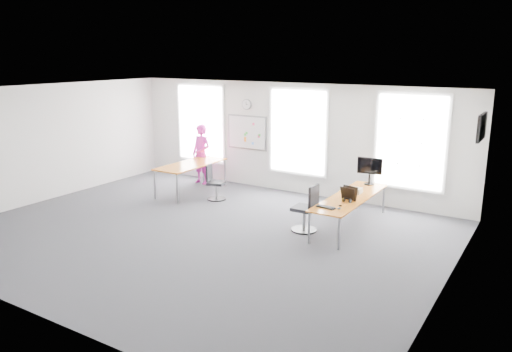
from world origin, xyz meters
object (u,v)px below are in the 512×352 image
Objects in this scene: person at (201,154)px; headphones at (347,200)px; chair_left at (214,184)px; keyboard at (326,207)px; desk_right at (350,199)px; monitor at (370,168)px; desk_left at (191,166)px; chair_right at (307,211)px.

headphones is (5.26, -1.81, -0.13)m from person.
keyboard is at bearing -125.77° from chair_left.
person reaches higher than desk_right.
person reaches higher than keyboard.
person is 4.39× the size of keyboard.
monitor is at bearing 95.38° from keyboard.
keyboard is (4.67, -1.46, -0.03)m from desk_left.
chair_right is at bearing 160.76° from keyboard.
desk_right is at bearing 135.95° from chair_right.
keyboard is (3.71, -1.21, 0.30)m from chair_left.
monitor is (-0.01, 1.22, 0.44)m from desk_right.
person is (-5.17, 1.36, 0.22)m from desk_right.
desk_left is at bearing 174.94° from desk_right.
person is 2.67× the size of monitor.
headphones is 1.72m from monitor.
person is 5.58m from keyboard.
chair_right is 0.59× the size of person.
chair_right is at bearing -123.95° from chair_left.
desk_left is 4.28m from chair_right.
chair_right is at bearing -163.48° from headphones.
chair_right is 3.28m from chair_left.
chair_left is 1.84m from person.
monitor is at bearing -92.44° from chair_left.
chair_left is at bearing 170.26° from keyboard.
chair_left is 4.00m from headphones.
chair_left is 3.91m from keyboard.
desk_right is 0.48m from headphones.
person is (-1.33, 1.18, 0.47)m from chair_left.
chair_right reaches higher than keyboard.
monitor is at bearing 4.82° from person.
keyboard is at bearing -99.27° from monitor.
chair_right is 2.61× the size of keyboard.
desk_left reaches higher than headphones.
chair_right reaches higher than chair_left.
monitor is at bearing 90.04° from headphones.
chair_left reaches higher than headphones.
monitor reaches higher than desk_right.
chair_right is at bearing -115.32° from monitor.
chair_right is (4.11, -1.17, -0.29)m from desk_left.
desk_right is at bearing -95.91° from monitor.
chair_left is at bearing -171.06° from monitor.
desk_right is 15.77× the size of headphones.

